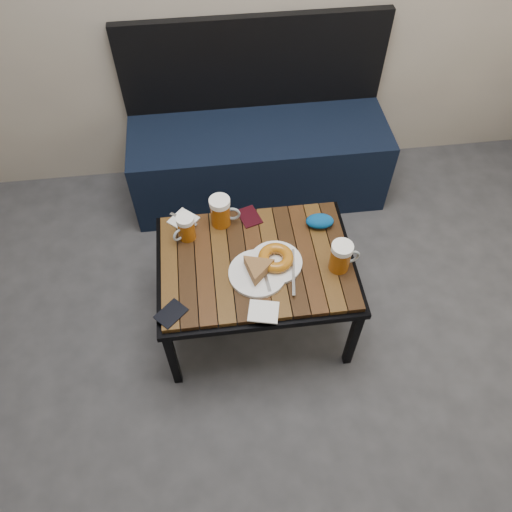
{
  "coord_description": "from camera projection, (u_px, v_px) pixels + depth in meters",
  "views": [
    {
      "loc": [
        -0.1,
        -0.39,
        2.15
      ],
      "look_at": [
        0.05,
        0.86,
        0.5
      ],
      "focal_mm": 35.0,
      "sensor_mm": 36.0,
      "label": 1
    }
  ],
  "objects": [
    {
      "name": "ground",
      "position": [
        270.0,
        509.0,
        1.95
      ],
      "size": [
        4.0,
        4.0,
        0.0
      ],
      "primitive_type": "plane",
      "color": "#2D2D30",
      "rests_on": "ground"
    },
    {
      "name": "passport_navy",
      "position": [
        171.0,
        314.0,
        1.93
      ],
      "size": [
        0.14,
        0.14,
        0.01
      ],
      "primitive_type": "cube",
      "rotation": [
        0.0,
        0.0,
        -0.82
      ],
      "color": "black",
      "rests_on": "cafe_table"
    },
    {
      "name": "beer_mug_centre",
      "position": [
        221.0,
        212.0,
        2.17
      ],
      "size": [
        0.14,
        0.1,
        0.15
      ],
      "rotation": [
        0.0,
        0.0,
        -0.14
      ],
      "color": "#90470B",
      "rests_on": "cafe_table"
    },
    {
      "name": "bench",
      "position": [
        258.0,
        153.0,
        2.81
      ],
      "size": [
        1.4,
        0.5,
        0.95
      ],
      "color": "black",
      "rests_on": "ground"
    },
    {
      "name": "beer_mug_right",
      "position": [
        341.0,
        257.0,
        2.02
      ],
      "size": [
        0.13,
        0.09,
        0.14
      ],
      "rotation": [
        0.0,
        0.0,
        0.08
      ],
      "color": "#90470B",
      "rests_on": "cafe_table"
    },
    {
      "name": "napkin_right",
      "position": [
        263.0,
        312.0,
        1.94
      ],
      "size": [
        0.14,
        0.12,
        0.01
      ],
      "rotation": [
        0.0,
        0.0,
        -0.23
      ],
      "color": "white",
      "rests_on": "cafe_table"
    },
    {
      "name": "cafe_table",
      "position": [
        256.0,
        266.0,
        2.13
      ],
      "size": [
        0.84,
        0.62,
        0.47
      ],
      "color": "black",
      "rests_on": "ground"
    },
    {
      "name": "beer_mug_left",
      "position": [
        186.0,
        228.0,
        2.12
      ],
      "size": [
        0.11,
        0.1,
        0.12
      ],
      "rotation": [
        0.0,
        0.0,
        3.82
      ],
      "color": "#90470B",
      "rests_on": "cafe_table"
    },
    {
      "name": "napkin_left",
      "position": [
        184.0,
        220.0,
        2.23
      ],
      "size": [
        0.15,
        0.15,
        0.01
      ],
      "rotation": [
        0.0,
        0.0,
        0.83
      ],
      "color": "white",
      "rests_on": "cafe_table"
    },
    {
      "name": "plate_bagel",
      "position": [
        276.0,
        260.0,
        2.07
      ],
      "size": [
        0.22,
        0.29,
        0.06
      ],
      "color": "white",
      "rests_on": "cafe_table"
    },
    {
      "name": "plate_pie",
      "position": [
        258.0,
        271.0,
        2.03
      ],
      "size": [
        0.24,
        0.24,
        0.07
      ],
      "color": "white",
      "rests_on": "cafe_table"
    },
    {
      "name": "passport_burgundy",
      "position": [
        249.0,
        217.0,
        2.24
      ],
      "size": [
        0.12,
        0.14,
        0.01
      ],
      "primitive_type": "cube",
      "rotation": [
        0.0,
        0.0,
        0.31
      ],
      "color": "black",
      "rests_on": "cafe_table"
    },
    {
      "name": "knit_pouch",
      "position": [
        320.0,
        221.0,
        2.19
      ],
      "size": [
        0.13,
        0.09,
        0.05
      ],
      "primitive_type": "ellipsoid",
      "rotation": [
        0.0,
        0.0,
        -0.1
      ],
      "color": "navy",
      "rests_on": "cafe_table"
    }
  ]
}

